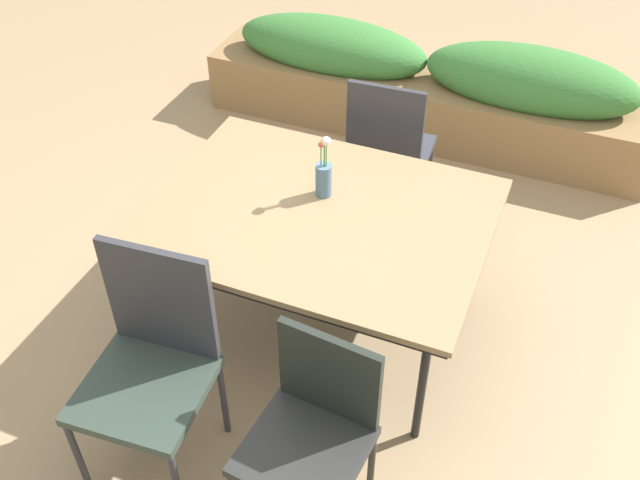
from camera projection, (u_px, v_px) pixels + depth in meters
ground_plane at (324, 322)px, 3.67m from camera, size 12.00×12.00×0.00m
dining_table at (320, 220)px, 3.22m from camera, size 1.47×1.12×0.71m
chair_near_right at (313, 427)px, 2.61m from camera, size 0.46×0.46×0.85m
chair_far_side at (388, 146)px, 3.92m from camera, size 0.44×0.44×0.94m
chair_near_left at (151, 357)px, 2.78m from camera, size 0.50×0.50×1.00m
flower_vase at (324, 174)px, 3.22m from camera, size 0.07×0.07×0.31m
planter_box at (427, 87)px, 4.78m from camera, size 2.93×0.56×0.72m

